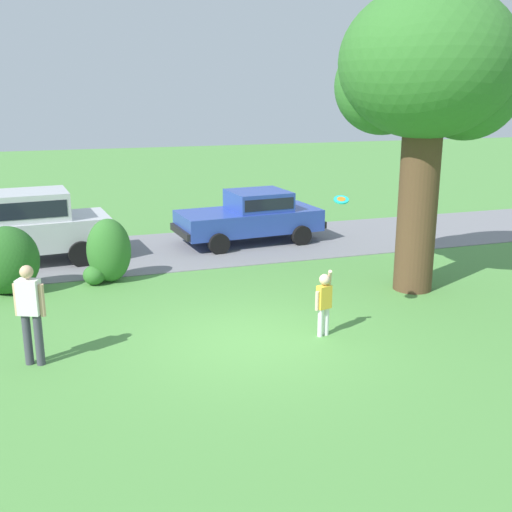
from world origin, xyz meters
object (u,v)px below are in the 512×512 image
(parked_sedan, at_px, (252,215))
(child_thrower, at_px, (324,300))
(adult_onlooker, at_px, (30,309))
(frisbee, at_px, (341,200))
(oak_tree_large, at_px, (428,76))
(parked_suv, at_px, (20,224))

(parked_sedan, relative_size, child_thrower, 3.53)
(child_thrower, xyz_separation_m, adult_onlooker, (-5.14, 0.36, 0.27))
(frisbee, bearing_deg, oak_tree_large, 32.27)
(oak_tree_large, distance_m, adult_onlooker, 9.37)
(parked_suv, bearing_deg, child_thrower, -51.99)
(parked_sedan, xyz_separation_m, child_thrower, (-0.97, -7.44, -0.13))
(oak_tree_large, xyz_separation_m, parked_suv, (-8.80, 5.02, -3.69))
(frisbee, xyz_separation_m, adult_onlooker, (-5.56, 0.08, -1.55))
(parked_suv, height_order, adult_onlooker, parked_suv)
(parked_suv, relative_size, frisbee, 16.47)
(child_thrower, distance_m, frisbee, 1.88)
(oak_tree_large, height_order, adult_onlooker, oak_tree_large)
(oak_tree_large, relative_size, frisbee, 22.67)
(frisbee, bearing_deg, child_thrower, -145.77)
(frisbee, height_order, adult_onlooker, frisbee)
(parked_suv, relative_size, adult_onlooker, 2.78)
(oak_tree_large, xyz_separation_m, frisbee, (-2.83, -1.79, -2.24))
(parked_suv, bearing_deg, frisbee, -48.77)
(oak_tree_large, xyz_separation_m, parked_sedan, (-2.28, 5.36, -3.92))
(parked_sedan, bearing_deg, parked_suv, -176.97)
(child_thrower, height_order, adult_onlooker, adult_onlooker)
(child_thrower, bearing_deg, oak_tree_large, 32.53)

